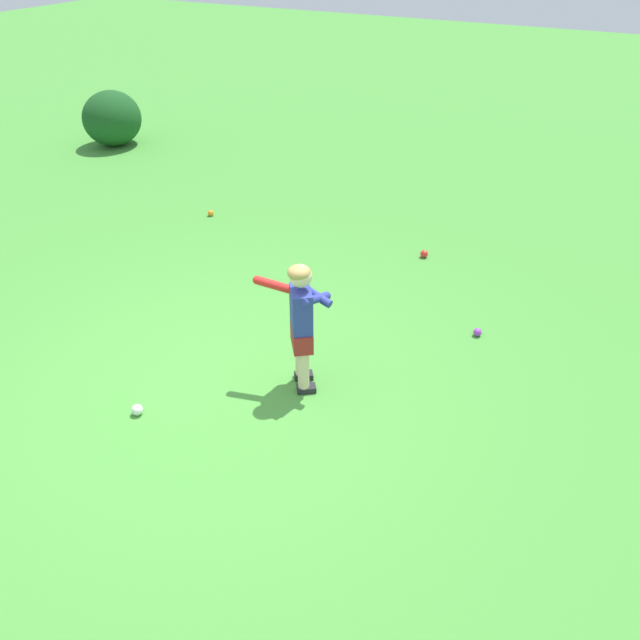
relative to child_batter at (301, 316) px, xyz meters
name	(u,v)px	position (x,y,z in m)	size (l,w,h in m)	color
ground_plane	(221,386)	(-0.56, -0.32, -0.65)	(40.00, 40.00, 0.00)	#479338
child_batter	(301,316)	(0.00, 0.00, 0.00)	(0.63, 0.34, 1.08)	#232328
play_ball_center_lawn	(137,410)	(-0.92, -0.91, -0.61)	(0.09, 0.09, 0.09)	white
play_ball_far_right	(424,254)	(0.07, 2.60, -0.61)	(0.08, 0.08, 0.08)	red
play_ball_behind_batter	(211,213)	(-2.67, 2.43, -0.61)	(0.07, 0.07, 0.07)	orange
play_ball_midfield	(477,332)	(1.04, 1.35, -0.61)	(0.08, 0.08, 0.08)	purple
shrub_left_background	(112,118)	(-5.73, 4.05, -0.23)	(0.87, 0.95, 0.85)	#194C1E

